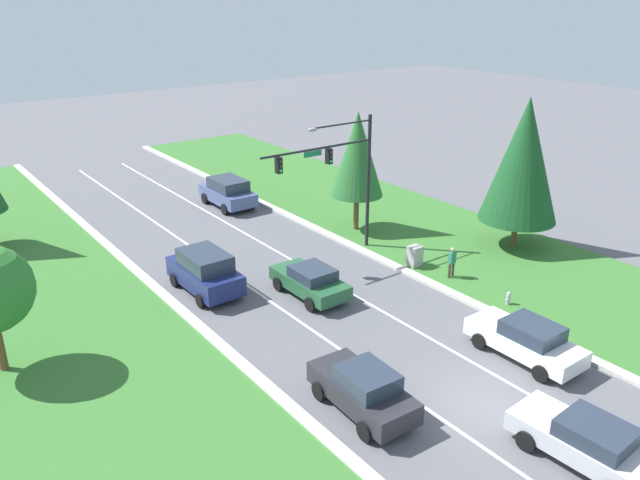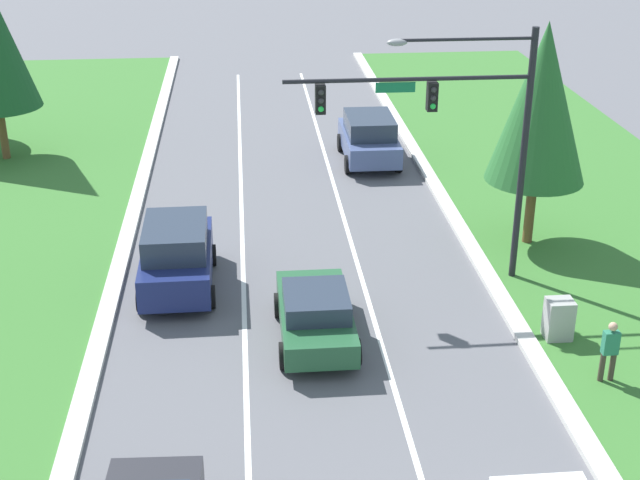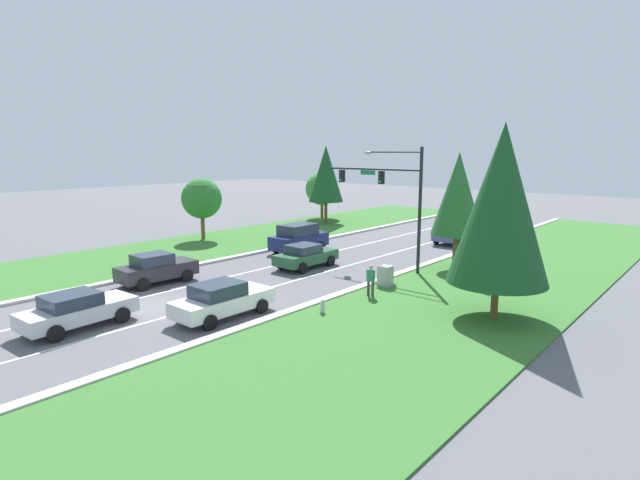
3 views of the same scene
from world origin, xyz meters
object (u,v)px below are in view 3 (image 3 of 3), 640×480
(navy_suv, at_px, (299,238))
(conifer_near_right_tree, at_px, (501,204))
(fire_hydrant, at_px, (323,307))
(conifer_far_right_tree, at_px, (458,194))
(charcoal_sedan, at_px, (156,268))
(pedestrian, at_px, (371,279))
(conifer_mid_left_tree, at_px, (326,174))
(traffic_signal_mast, at_px, (391,189))
(utility_cabinet, at_px, (385,276))
(forest_sedan, at_px, (305,256))
(white_sedan, at_px, (222,300))
(oak_near_left_tree, at_px, (202,199))
(oak_far_left_tree, at_px, (322,189))
(silver_sedan, at_px, (77,310))
(slate_blue_suv, at_px, (457,231))

(navy_suv, xyz_separation_m, conifer_near_right_tree, (16.81, -5.37, 4.06))
(fire_hydrant, height_order, conifer_far_right_tree, conifer_far_right_tree)
(charcoal_sedan, bearing_deg, conifer_far_right_tree, 53.65)
(pedestrian, relative_size, conifer_mid_left_tree, 0.21)
(fire_hydrant, bearing_deg, traffic_signal_mast, 104.89)
(navy_suv, distance_m, utility_cabinet, 10.99)
(forest_sedan, relative_size, charcoal_sedan, 0.99)
(fire_hydrant, bearing_deg, navy_suv, 137.32)
(white_sedan, bearing_deg, conifer_far_right_tree, 75.90)
(traffic_signal_mast, xyz_separation_m, utility_cabinet, (2.13, -3.75, -4.45))
(pedestrian, distance_m, oak_near_left_tree, 20.83)
(forest_sedan, bearing_deg, traffic_signal_mast, 36.38)
(charcoal_sedan, relative_size, utility_cabinet, 3.68)
(utility_cabinet, bearing_deg, white_sedan, -106.99)
(utility_cabinet, distance_m, conifer_far_right_tree, 7.53)
(charcoal_sedan, height_order, conifer_far_right_tree, conifer_far_right_tree)
(white_sedan, distance_m, oak_near_left_tree, 20.58)
(oak_near_left_tree, relative_size, oak_far_left_tree, 1.01)
(navy_suv, relative_size, conifer_mid_left_tree, 0.57)
(pedestrian, xyz_separation_m, oak_near_left_tree, (-20.17, 4.55, 2.54))
(utility_cabinet, xyz_separation_m, conifer_near_right_tree, (6.59, -1.34, 4.52))
(silver_sedan, height_order, conifer_far_right_tree, conifer_far_right_tree)
(conifer_near_right_tree, distance_m, conifer_far_right_tree, 9.32)
(navy_suv, height_order, conifer_far_right_tree, conifer_far_right_tree)
(charcoal_sedan, height_order, pedestrian, charcoal_sedan)
(fire_hydrant, xyz_separation_m, oak_far_left_tree, (-21.44, 25.14, 2.93))
(pedestrian, height_order, oak_far_left_tree, oak_far_left_tree)
(silver_sedan, bearing_deg, pedestrian, 56.64)
(traffic_signal_mast, relative_size, navy_suv, 1.67)
(slate_blue_suv, xyz_separation_m, oak_far_left_tree, (-18.07, 4.47, 2.24))
(traffic_signal_mast, xyz_separation_m, charcoal_sedan, (-8.03, -11.48, -4.18))
(traffic_signal_mast, relative_size, utility_cabinet, 6.37)
(navy_suv, height_order, conifer_near_right_tree, conifer_near_right_tree)
(white_sedan, bearing_deg, traffic_signal_mast, 87.34)
(slate_blue_suv, relative_size, utility_cabinet, 3.89)
(conifer_mid_left_tree, bearing_deg, charcoal_sedan, -71.99)
(navy_suv, xyz_separation_m, forest_sedan, (3.80, -3.45, -0.27))
(traffic_signal_mast, bearing_deg, oak_far_left_tree, 140.43)
(charcoal_sedan, bearing_deg, pedestrian, 30.40)
(charcoal_sedan, relative_size, conifer_near_right_tree, 0.51)
(navy_suv, relative_size, conifer_near_right_tree, 0.53)
(pedestrian, height_order, oak_near_left_tree, oak_near_left_tree)
(utility_cabinet, relative_size, pedestrian, 0.70)
(white_sedan, height_order, oak_near_left_tree, oak_near_left_tree)
(slate_blue_suv, bearing_deg, fire_hydrant, -80.42)
(navy_suv, relative_size, fire_hydrant, 6.49)
(forest_sedan, distance_m, silver_sedan, 14.39)
(slate_blue_suv, xyz_separation_m, forest_sedan, (-3.45, -14.32, -0.24))
(white_sedan, height_order, silver_sedan, white_sedan)
(conifer_near_right_tree, bearing_deg, charcoal_sedan, -159.10)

